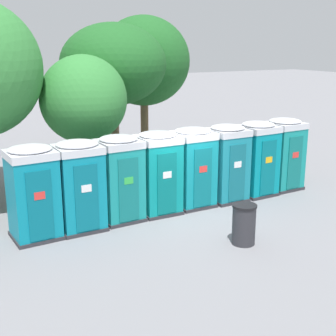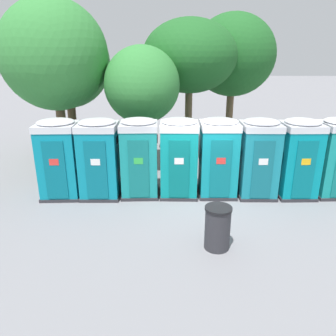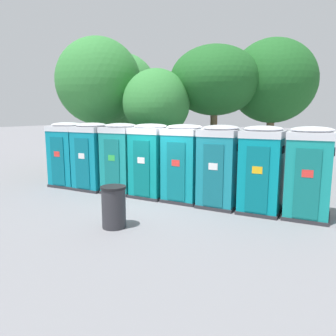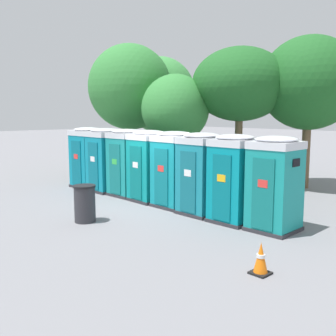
{
  "view_description": "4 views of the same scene",
  "coord_description": "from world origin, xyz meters",
  "px_view_note": "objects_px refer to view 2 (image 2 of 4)",
  "views": [
    {
      "loc": [
        -6.83,
        -11.82,
        5.09
      ],
      "look_at": [
        -0.31,
        0.37,
        1.38
      ],
      "focal_mm": 50.0,
      "sensor_mm": 36.0,
      "label": 1
    },
    {
      "loc": [
        -0.77,
        -9.61,
        4.45
      ],
      "look_at": [
        -0.99,
        0.35,
        0.93
      ],
      "focal_mm": 35.0,
      "sensor_mm": 36.0,
      "label": 2
    },
    {
      "loc": [
        5.42,
        -9.04,
        2.88
      ],
      "look_at": [
        0.05,
        0.38,
        1.07
      ],
      "focal_mm": 35.0,
      "sensor_mm": 36.0,
      "label": 3
    },
    {
      "loc": [
        10.03,
        -8.49,
        3.13
      ],
      "look_at": [
        0.38,
        0.39,
        1.29
      ],
      "focal_mm": 42.0,
      "sensor_mm": 36.0,
      "label": 4
    }
  ],
  "objects_px": {
    "portapotty_1": "(99,158)",
    "portapotty_6": "(298,158)",
    "portapotty_7": "(336,157)",
    "street_tree_3": "(233,56)",
    "portapotty_2": "(139,157)",
    "portapotty_0": "(60,158)",
    "street_tree_1": "(190,57)",
    "street_tree_0": "(142,86)",
    "street_tree_4": "(54,56)",
    "portapotty_3": "(179,157)",
    "street_tree_2": "(67,63)",
    "portapotty_4": "(218,157)",
    "portapotty_5": "(258,158)",
    "trash_can": "(217,228)"
  },
  "relations": [
    {
      "from": "portapotty_1",
      "to": "portapotty_6",
      "type": "bearing_deg",
      "value": 1.55
    },
    {
      "from": "portapotty_7",
      "to": "street_tree_3",
      "type": "relative_size",
      "value": 0.41
    },
    {
      "from": "portapotty_2",
      "to": "portapotty_7",
      "type": "height_order",
      "value": "same"
    },
    {
      "from": "portapotty_6",
      "to": "portapotty_2",
      "type": "bearing_deg",
      "value": -179.59
    },
    {
      "from": "portapotty_0",
      "to": "street_tree_1",
      "type": "distance_m",
      "value": 7.06
    },
    {
      "from": "street_tree_0",
      "to": "street_tree_1",
      "type": "xyz_separation_m",
      "value": [
        1.85,
        1.95,
        1.02
      ]
    },
    {
      "from": "portapotty_0",
      "to": "street_tree_4",
      "type": "bearing_deg",
      "value": 106.11
    },
    {
      "from": "portapotty_1",
      "to": "street_tree_3",
      "type": "relative_size",
      "value": 0.41
    },
    {
      "from": "portapotty_3",
      "to": "street_tree_0",
      "type": "height_order",
      "value": "street_tree_0"
    },
    {
      "from": "street_tree_2",
      "to": "portapotty_4",
      "type": "bearing_deg",
      "value": -38.05
    },
    {
      "from": "portapotty_1",
      "to": "portapotty_6",
      "type": "xyz_separation_m",
      "value": [
        6.33,
        0.17,
        0.0
      ]
    },
    {
      "from": "portapotty_0",
      "to": "portapotty_5",
      "type": "distance_m",
      "value": 6.33
    },
    {
      "from": "street_tree_4",
      "to": "portapotty_3",
      "type": "bearing_deg",
      "value": -30.52
    },
    {
      "from": "portapotty_2",
      "to": "street_tree_0",
      "type": "distance_m",
      "value": 3.32
    },
    {
      "from": "portapotty_2",
      "to": "portapotty_4",
      "type": "bearing_deg",
      "value": 1.47
    },
    {
      "from": "street_tree_0",
      "to": "portapotty_2",
      "type": "bearing_deg",
      "value": -87.36
    },
    {
      "from": "portapotty_3",
      "to": "street_tree_3",
      "type": "distance_m",
      "value": 7.52
    },
    {
      "from": "street_tree_1",
      "to": "street_tree_3",
      "type": "relative_size",
      "value": 0.94
    },
    {
      "from": "portapotty_5",
      "to": "portapotty_7",
      "type": "height_order",
      "value": "same"
    },
    {
      "from": "street_tree_4",
      "to": "trash_can",
      "type": "distance_m",
      "value": 8.92
    },
    {
      "from": "portapotty_2",
      "to": "street_tree_2",
      "type": "bearing_deg",
      "value": 126.53
    },
    {
      "from": "portapotty_7",
      "to": "portapotty_5",
      "type": "bearing_deg",
      "value": -177.08
    },
    {
      "from": "portapotty_2",
      "to": "portapotty_5",
      "type": "xyz_separation_m",
      "value": [
        3.8,
        0.02,
        0.0
      ]
    },
    {
      "from": "portapotty_4",
      "to": "street_tree_2",
      "type": "height_order",
      "value": "street_tree_2"
    },
    {
      "from": "portapotty_7",
      "to": "portapotty_0",
      "type": "bearing_deg",
      "value": -178.0
    },
    {
      "from": "portapotty_6",
      "to": "street_tree_4",
      "type": "relative_size",
      "value": 0.4
    },
    {
      "from": "trash_can",
      "to": "portapotty_1",
      "type": "bearing_deg",
      "value": 138.82
    },
    {
      "from": "portapotty_7",
      "to": "street_tree_1",
      "type": "bearing_deg",
      "value": 135.92
    },
    {
      "from": "portapotty_7",
      "to": "street_tree_1",
      "type": "distance_m",
      "value": 7.08
    },
    {
      "from": "portapotty_5",
      "to": "trash_can",
      "type": "xyz_separation_m",
      "value": [
        -1.64,
        -3.14,
        -0.74
      ]
    },
    {
      "from": "portapotty_1",
      "to": "street_tree_1",
      "type": "relative_size",
      "value": 0.43
    },
    {
      "from": "street_tree_1",
      "to": "street_tree_3",
      "type": "bearing_deg",
      "value": 40.37
    },
    {
      "from": "portapotty_2",
      "to": "portapotty_6",
      "type": "height_order",
      "value": "same"
    },
    {
      "from": "portapotty_7",
      "to": "trash_can",
      "type": "relative_size",
      "value": 2.37
    },
    {
      "from": "portapotty_0",
      "to": "street_tree_3",
      "type": "distance_m",
      "value": 9.64
    },
    {
      "from": "portapotty_7",
      "to": "street_tree_3",
      "type": "height_order",
      "value": "street_tree_3"
    },
    {
      "from": "portapotty_0",
      "to": "street_tree_2",
      "type": "bearing_deg",
      "value": 102.08
    },
    {
      "from": "portapotty_2",
      "to": "street_tree_0",
      "type": "bearing_deg",
      "value": 92.64
    },
    {
      "from": "portapotty_3",
      "to": "street_tree_2",
      "type": "height_order",
      "value": "street_tree_2"
    },
    {
      "from": "trash_can",
      "to": "portapotty_6",
      "type": "bearing_deg",
      "value": 47.46
    },
    {
      "from": "portapotty_5",
      "to": "street_tree_0",
      "type": "distance_m",
      "value": 5.13
    },
    {
      "from": "portapotty_5",
      "to": "street_tree_4",
      "type": "bearing_deg",
      "value": 159.13
    },
    {
      "from": "portapotty_0",
      "to": "trash_can",
      "type": "height_order",
      "value": "portapotty_0"
    },
    {
      "from": "portapotty_7",
      "to": "street_tree_1",
      "type": "xyz_separation_m",
      "value": [
        -4.6,
        4.46,
        3.01
      ]
    },
    {
      "from": "portapotty_7",
      "to": "street_tree_2",
      "type": "distance_m",
      "value": 11.34
    },
    {
      "from": "street_tree_2",
      "to": "street_tree_4",
      "type": "height_order",
      "value": "street_tree_4"
    },
    {
      "from": "street_tree_1",
      "to": "trash_can",
      "type": "distance_m",
      "value": 8.6
    },
    {
      "from": "portapotty_1",
      "to": "portapotty_5",
      "type": "height_order",
      "value": "same"
    },
    {
      "from": "portapotty_6",
      "to": "street_tree_0",
      "type": "distance_m",
      "value": 6.14
    },
    {
      "from": "portapotty_2",
      "to": "portapotty_3",
      "type": "distance_m",
      "value": 1.27
    }
  ]
}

